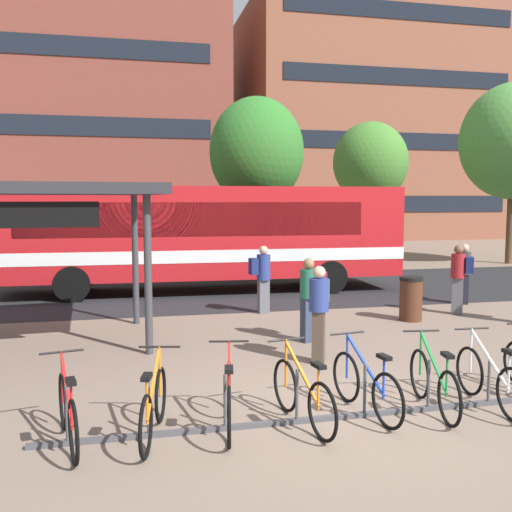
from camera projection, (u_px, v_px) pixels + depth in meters
name	position (u px, v px, depth m)	size (l,w,h in m)	color
ground	(341.00, 411.00, 7.60)	(200.00, 200.00, 0.00)	#7A6656
bus_lane_asphalt	(220.00, 290.00, 17.67)	(80.00, 7.20, 0.01)	#232326
city_bus	(204.00, 234.00, 17.39)	(12.09, 2.92, 3.20)	red
bike_rack	(331.00, 413.00, 7.30)	(7.37, 0.21, 0.70)	#47474C
parked_bicycle_red_0	(68.00, 413.00, 6.51)	(0.56, 1.70, 0.99)	black
parked_bicycle_orange_1	(154.00, 407.00, 6.71)	(0.56, 1.70, 0.99)	black
parked_bicycle_red_2	(229.00, 399.00, 6.98)	(0.52, 1.71, 0.99)	black
parked_bicycle_orange_3	(303.00, 395.00, 7.11)	(0.52, 1.71, 0.99)	black
parked_bicycle_blue_4	(366.00, 386.00, 7.47)	(0.52, 1.71, 0.99)	black
parked_bicycle_green_5	(434.00, 383.00, 7.58)	(0.52, 1.71, 0.99)	black
parked_bicycle_white_6	(490.00, 380.00, 7.72)	(0.52, 1.72, 0.99)	black
transit_shelter	(16.00, 194.00, 10.73)	(5.63, 3.86, 3.12)	#38383D
commuter_grey_pack_0	(319.00, 307.00, 9.80)	(0.51, 0.60, 1.69)	#47382D
commuter_maroon_pack_1	(310.00, 293.00, 11.24)	(0.58, 0.44, 1.68)	#2D3851
commuter_navy_pack_2	(459.00, 274.00, 13.93)	(0.61, 0.53, 1.71)	#565660
commuter_black_pack_3	(464.00, 269.00, 15.35)	(0.43, 0.58, 1.63)	black
commuter_navy_pack_4	(262.00, 275.00, 14.07)	(0.55, 0.37, 1.68)	#565660
trash_bin	(411.00, 299.00, 13.26)	(0.55, 0.55, 1.03)	#4C2819
street_tree_0	(370.00, 163.00, 25.53)	(3.35, 3.35, 6.29)	brown
street_tree_1	(257.00, 153.00, 21.37)	(3.55, 3.55, 6.64)	brown
building_left_wing	(45.00, 111.00, 37.69)	(23.01, 13.64, 17.30)	brown
building_right_wing	(360.00, 127.00, 44.12)	(18.26, 13.21, 16.76)	brown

